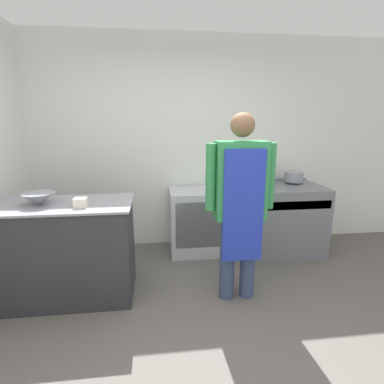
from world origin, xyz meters
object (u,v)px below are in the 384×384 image
(fridge_unit, at_px, (196,221))
(plastic_tub, at_px, (81,202))
(mixing_bowl, at_px, (39,199))
(person_cook, at_px, (240,198))
(stock_pot, at_px, (264,173))
(stove, at_px, (281,218))
(sauce_pot, at_px, (294,177))

(fridge_unit, height_order, plastic_tub, plastic_tub)
(fridge_unit, xyz_separation_m, mixing_bowl, (-1.52, -0.88, 0.57))
(person_cook, relative_size, mixing_bowl, 6.08)
(fridge_unit, bearing_deg, mixing_bowl, -149.90)
(stock_pot, bearing_deg, stove, -31.05)
(stove, bearing_deg, plastic_tub, -158.50)
(stock_pot, xyz_separation_m, sauce_pot, (0.41, 0.00, -0.06))
(fridge_unit, height_order, mixing_bowl, mixing_bowl)
(stove, height_order, fridge_unit, stove)
(fridge_unit, bearing_deg, stove, -5.63)
(person_cook, xyz_separation_m, mixing_bowl, (-1.78, 0.20, -0.00))
(mixing_bowl, bearing_deg, person_cook, -6.45)
(plastic_tub, height_order, stock_pot, stock_pot)
(stock_pot, bearing_deg, mixing_bowl, -159.35)
(fridge_unit, xyz_separation_m, sauce_pot, (1.28, 0.02, 0.54))
(fridge_unit, distance_m, sauce_pot, 1.39)
(stove, distance_m, fridge_unit, 1.10)
(fridge_unit, relative_size, stock_pot, 3.10)
(stove, xyz_separation_m, sauce_pot, (0.19, 0.13, 0.51))
(fridge_unit, height_order, stock_pot, stock_pot)
(fridge_unit, xyz_separation_m, person_cook, (0.25, -1.08, 0.58))
(mixing_bowl, bearing_deg, stove, 16.51)
(person_cook, bearing_deg, sauce_pot, 47.04)
(mixing_bowl, distance_m, sauce_pot, 2.95)
(fridge_unit, bearing_deg, person_cook, -76.83)
(person_cook, xyz_separation_m, plastic_tub, (-1.40, 0.10, -0.02))
(stove, xyz_separation_m, mixing_bowl, (-2.62, -0.78, 0.55))
(fridge_unit, relative_size, plastic_tub, 7.54)
(stove, distance_m, mixing_bowl, 2.78)
(plastic_tub, bearing_deg, person_cook, -3.93)
(mixing_bowl, xyz_separation_m, stock_pot, (2.40, 0.90, 0.03))
(person_cook, bearing_deg, stove, 49.34)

